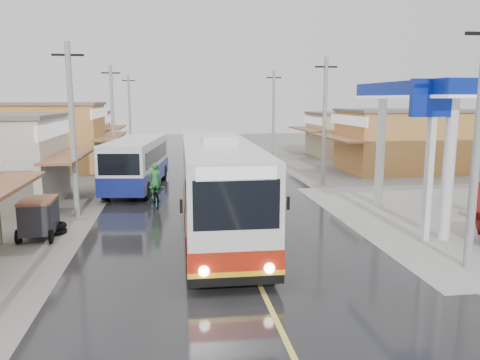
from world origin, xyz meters
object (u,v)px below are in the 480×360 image
at_px(tricycle_near, 39,216).
at_px(coach_bus, 218,186).
at_px(cyclist, 156,192).
at_px(second_bus, 137,162).
at_px(tyre_stack, 56,228).

bearing_deg(tricycle_near, coach_bus, -5.09).
relative_size(cyclist, tricycle_near, 1.10).
height_order(second_bus, tricycle_near, second_bus).
relative_size(cyclist, tyre_stack, 2.65).
bearing_deg(second_bus, cyclist, -68.25).
bearing_deg(tyre_stack, cyclist, 49.33).
height_order(coach_bus, tyre_stack, coach_bus).
distance_m(tricycle_near, tyre_stack, 0.99).
height_order(cyclist, tricycle_near, cyclist).
bearing_deg(tyre_stack, second_bus, 74.08).
relative_size(coach_bus, second_bus, 1.38).
relative_size(coach_bus, cyclist, 5.75).
distance_m(second_bus, tricycle_near, 10.38).
height_order(second_bus, cyclist, second_bus).
relative_size(second_bus, tricycle_near, 4.56).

